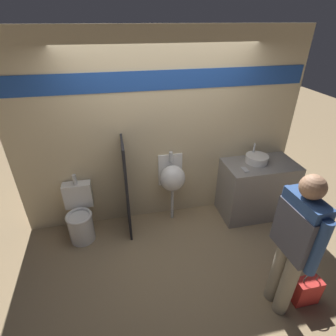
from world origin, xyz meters
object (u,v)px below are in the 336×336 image
Objects in this scene: toilet at (80,217)px; sink_basin at (257,159)px; person_in_vest at (296,239)px; urinal_near_counter at (172,178)px; cell_phone at (245,170)px; shopping_bag at (306,290)px.

sink_basin is at bearing 0.68° from toilet.
sink_basin is 1.63m from person_in_vest.
person_in_vest reaches higher than urinal_near_counter.
cell_phone is 1.61m from shopping_bag.
sink_basin reaches higher than cell_phone.
sink_basin reaches higher than toilet.
urinal_near_counter is 1.85m from person_in_vest.
cell_phone is 2.41m from toilet.
shopping_bag is at bearing -56.46° from urinal_near_counter.
urinal_near_counter is at bearing 164.65° from cell_phone.
shopping_bag is at bearing -32.50° from toilet.
sink_basin is at bearing -4.04° from urinal_near_counter.
person_in_vest reaches higher than toilet.
person_in_vest is at bearing -97.71° from cell_phone.
shopping_bag is (-0.13, -1.60, -0.79)m from sink_basin.
person_in_vest is (2.15, -1.53, 0.62)m from toilet.
shopping_bag is (2.47, -1.57, -0.17)m from toilet.
sink_basin reaches higher than shopping_bag.
urinal_near_counter is (-0.99, 0.27, -0.17)m from cell_phone.
cell_phone is at bearing -15.35° from urinal_near_counter.
person_in_vest reaches higher than shopping_bag.
shopping_bag is at bearing -99.65° from person_in_vest.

